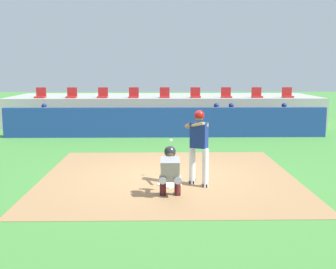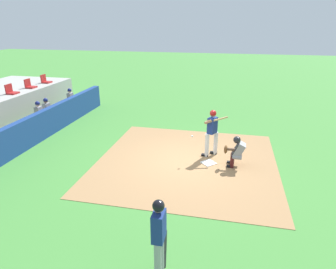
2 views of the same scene
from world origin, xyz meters
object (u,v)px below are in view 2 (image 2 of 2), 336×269
Objects in this scene: home_plate at (209,163)px; batter_at_plate at (212,130)px; stadium_seat_7 at (30,85)px; on_deck_batter at (159,234)px; catcher_crouched at (236,150)px; stadium_seat_8 at (45,81)px; dugout_player_1 at (41,114)px; stadium_seat_6 at (11,91)px; dugout_player_2 at (49,110)px; dugout_player_3 at (73,99)px.

batter_at_plate is at bearing -1.45° from home_plate.
batter_at_plate is at bearing -109.65° from stadium_seat_7.
on_deck_batter is at bearing -134.78° from stadium_seat_7.
catcher_crouched is at bearing -15.55° from on_deck_batter.
on_deck_batter is 3.72× the size of stadium_seat_8.
stadium_seat_8 is at bearing 63.49° from batter_at_plate.
stadium_seat_8 is at bearing 0.00° from stadium_seat_7.
stadium_seat_6 is at bearing 70.83° from dugout_player_1.
stadium_seat_6 is at bearing 74.16° from home_plate.
stadium_seat_8 is (5.78, 10.18, 1.51)m from home_plate.
stadium_seat_7 is (1.51, 2.03, 0.86)m from dugout_player_2.
home_plate is 0.25× the size of on_deck_batter.
on_deck_batter is at bearing 174.61° from batter_at_plate.
catcher_crouched is at bearing -104.61° from stadium_seat_6.
dugout_player_1 is 1.00× the size of dugout_player_3.
dugout_player_3 is 2.33m from stadium_seat_7.
stadium_seat_6 is at bearing 180.00° from stadium_seat_8.
batter_at_plate reaches higher than on_deck_batter.
dugout_player_3 is 2.71× the size of stadium_seat_8.
batter_at_plate is at bearing -100.34° from dugout_player_1.
dugout_player_1 is 3.08m from stadium_seat_7.
catcher_crouched is 1.47× the size of dugout_player_3.
stadium_seat_8 is at bearing 41.20° from on_deck_batter.
on_deck_batter is 3.72× the size of stadium_seat_7.
stadium_seat_7 is at bearing 70.35° from batter_at_plate.
batter_at_plate is at bearing -102.16° from stadium_seat_6.
stadium_seat_6 reaches higher than dugout_player_3.
home_plate is 0.92× the size of stadium_seat_8.
dugout_player_1 is 2.71× the size of stadium_seat_6.
stadium_seat_7 reaches higher than catcher_crouched.
dugout_player_3 is (4.39, 8.16, -0.36)m from batter_at_plate.
catcher_crouched is 11.95m from stadium_seat_7.
dugout_player_2 reaches higher than home_plate.
stadium_seat_8 is (11.01, 9.64, 0.51)m from on_deck_batter.
dugout_player_1 is 2.32m from stadium_seat_6.
batter_at_plate is at bearing -104.61° from dugout_player_2.
stadium_seat_6 reaches higher than dugout_player_2.
home_plate is 0.92× the size of stadium_seat_6.
dugout_player_1 is at bearing 75.00° from home_plate.
on_deck_batter is at bearing -134.27° from dugout_player_1.
batter_at_plate is at bearing -118.30° from dugout_player_3.
stadium_seat_7 is at bearing 66.94° from home_plate.
stadium_seat_6 is at bearing 77.84° from batter_at_plate.
catcher_crouched is 3.98× the size of stadium_seat_7.
stadium_seat_6 is 2.89m from stadium_seat_8.
dugout_player_2 is at bearing -91.95° from stadium_seat_6.
dugout_player_2 is 2.71× the size of stadium_seat_6.
on_deck_batter is at bearing 164.45° from catcher_crouched.
stadium_seat_6 is 1.00× the size of stadium_seat_8.
stadium_seat_6 and stadium_seat_8 have the same top height.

